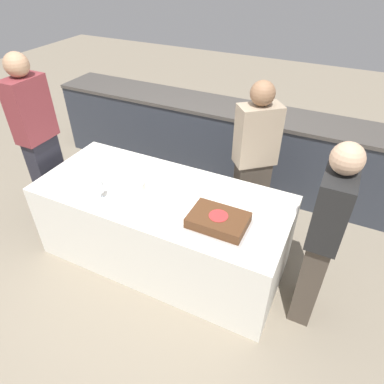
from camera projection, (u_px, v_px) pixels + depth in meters
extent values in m
plane|color=gray|center=(165.00, 255.00, 3.27)|extent=(14.00, 14.00, 0.00)
cube|color=#333842|center=(226.00, 144.00, 4.11)|extent=(4.40, 0.55, 0.88)
cube|color=#4C4742|center=(229.00, 108.00, 3.84)|extent=(4.40, 0.58, 0.04)
cube|color=white|center=(163.00, 226.00, 3.04)|extent=(2.13, 0.93, 0.75)
cube|color=#B7B2AD|center=(218.00, 224.00, 2.50)|extent=(0.46, 0.33, 0.00)
cube|color=#56331C|center=(218.00, 220.00, 2.48)|extent=(0.42, 0.29, 0.08)
cylinder|color=red|center=(218.00, 216.00, 2.45)|extent=(0.14, 0.14, 0.00)
cylinder|color=white|center=(132.00, 185.00, 2.85)|extent=(0.21, 0.21, 0.07)
cylinder|color=white|center=(103.00, 198.00, 2.76)|extent=(0.06, 0.06, 0.00)
cylinder|color=white|center=(102.00, 195.00, 2.74)|extent=(0.01, 0.01, 0.06)
cylinder|color=white|center=(100.00, 186.00, 2.69)|extent=(0.05, 0.05, 0.11)
cylinder|color=white|center=(235.00, 202.00, 2.72)|extent=(0.21, 0.21, 0.00)
cube|color=white|center=(149.00, 224.00, 2.49)|extent=(0.14, 0.09, 0.02)
cube|color=#4C4238|center=(249.00, 198.00, 3.31)|extent=(0.34, 0.32, 0.82)
cube|color=tan|center=(257.00, 135.00, 2.91)|extent=(0.40, 0.38, 0.53)
sphere|color=#936B4C|center=(263.00, 93.00, 2.69)|extent=(0.20, 0.20, 0.20)
cube|color=#282833|center=(51.00, 181.00, 3.43)|extent=(0.16, 0.30, 0.95)
cube|color=brown|center=(30.00, 110.00, 2.98)|extent=(0.20, 0.35, 0.56)
sphere|color=tan|center=(16.00, 65.00, 2.75)|extent=(0.20, 0.20, 0.20)
cube|color=#4C4238|center=(311.00, 274.00, 2.58)|extent=(0.16, 0.34, 0.80)
cube|color=black|center=(332.00, 206.00, 2.18)|extent=(0.20, 0.40, 0.51)
sphere|color=#D8AD89|center=(347.00, 159.00, 1.97)|extent=(0.20, 0.20, 0.20)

